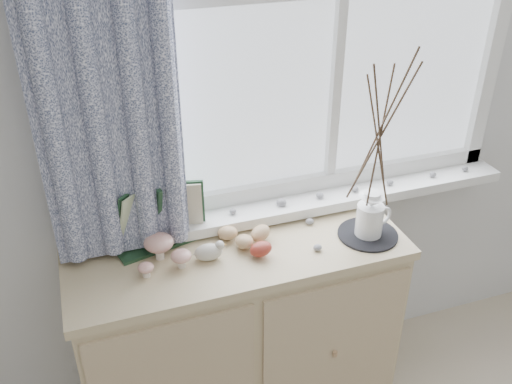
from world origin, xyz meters
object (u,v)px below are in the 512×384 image
at_px(sideboard, 240,338).
at_px(twig_pitcher, 381,130).
at_px(botanical_book, 160,218).
at_px(toadstool_cluster, 162,249).

xyz_separation_m(sideboard, twig_pitcher, (0.47, -0.07, 0.84)).
distance_m(sideboard, botanical_book, 0.61).
bearing_deg(twig_pitcher, toadstool_cluster, 165.68).
height_order(sideboard, botanical_book, botanical_book).
bearing_deg(toadstool_cluster, twig_pitcher, -6.61).
height_order(botanical_book, twig_pitcher, twig_pitcher).
distance_m(toadstool_cluster, twig_pitcher, 0.82).
bearing_deg(twig_pitcher, botanical_book, 159.61).
bearing_deg(botanical_book, toadstool_cluster, -112.51).
height_order(toadstool_cluster, twig_pitcher, twig_pitcher).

